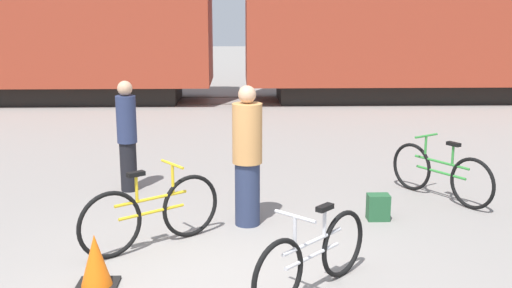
{
  "coord_description": "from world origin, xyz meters",
  "views": [
    {
      "loc": [
        0.28,
        -5.43,
        2.66
      ],
      "look_at": [
        0.49,
        1.52,
        1.1
      ],
      "focal_mm": 42.0,
      "sensor_mm": 36.0,
      "label": 1
    }
  ],
  "objects_px": {
    "bicycle_silver": "(313,257)",
    "freight_train": "(228,0)",
    "backpack": "(378,207)",
    "traffic_cone": "(96,263)",
    "person_in_navy": "(127,135)",
    "bicycle_yellow": "(152,213)",
    "person_in_tan": "(247,157)",
    "bicycle_green": "(440,173)"
  },
  "relations": [
    {
      "from": "freight_train",
      "to": "backpack",
      "type": "height_order",
      "value": "freight_train"
    },
    {
      "from": "bicycle_green",
      "to": "person_in_tan",
      "type": "bearing_deg",
      "value": -160.75
    },
    {
      "from": "bicycle_yellow",
      "to": "person_in_tan",
      "type": "xyz_separation_m",
      "value": [
        1.1,
        0.7,
        0.48
      ]
    },
    {
      "from": "person_in_navy",
      "to": "backpack",
      "type": "bearing_deg",
      "value": 65.89
    },
    {
      "from": "freight_train",
      "to": "traffic_cone",
      "type": "xyz_separation_m",
      "value": [
        -1.12,
        -12.36,
        -2.68
      ]
    },
    {
      "from": "person_in_navy",
      "to": "traffic_cone",
      "type": "relative_size",
      "value": 3.02
    },
    {
      "from": "freight_train",
      "to": "person_in_tan",
      "type": "height_order",
      "value": "freight_train"
    },
    {
      "from": "traffic_cone",
      "to": "backpack",
      "type": "bearing_deg",
      "value": 30.05
    },
    {
      "from": "bicycle_green",
      "to": "backpack",
      "type": "relative_size",
      "value": 4.53
    },
    {
      "from": "freight_train",
      "to": "bicycle_silver",
      "type": "bearing_deg",
      "value": -85.54
    },
    {
      "from": "backpack",
      "to": "bicycle_yellow",
      "type": "bearing_deg",
      "value": -163.63
    },
    {
      "from": "backpack",
      "to": "traffic_cone",
      "type": "xyz_separation_m",
      "value": [
        -3.2,
        -1.85,
        0.08
      ]
    },
    {
      "from": "freight_train",
      "to": "bicycle_silver",
      "type": "xyz_separation_m",
      "value": [
        0.98,
        -12.53,
        -2.57
      ]
    },
    {
      "from": "bicycle_yellow",
      "to": "bicycle_green",
      "type": "xyz_separation_m",
      "value": [
        3.87,
        1.67,
        -0.02
      ]
    },
    {
      "from": "bicycle_silver",
      "to": "freight_train",
      "type": "bearing_deg",
      "value": 94.46
    },
    {
      "from": "traffic_cone",
      "to": "bicycle_green",
      "type": "bearing_deg",
      "value": 32.28
    },
    {
      "from": "backpack",
      "to": "bicycle_silver",
      "type": "bearing_deg",
      "value": -118.61
    },
    {
      "from": "traffic_cone",
      "to": "person_in_navy",
      "type": "bearing_deg",
      "value": 94.42
    },
    {
      "from": "bicycle_silver",
      "to": "backpack",
      "type": "relative_size",
      "value": 3.73
    },
    {
      "from": "bicycle_green",
      "to": "person_in_tan",
      "type": "relative_size",
      "value": 0.87
    },
    {
      "from": "bicycle_yellow",
      "to": "traffic_cone",
      "type": "distance_m",
      "value": 1.12
    },
    {
      "from": "freight_train",
      "to": "traffic_cone",
      "type": "relative_size",
      "value": 94.35
    },
    {
      "from": "person_in_navy",
      "to": "backpack",
      "type": "distance_m",
      "value": 3.78
    },
    {
      "from": "freight_train",
      "to": "person_in_navy",
      "type": "bearing_deg",
      "value": -98.55
    },
    {
      "from": "freight_train",
      "to": "person_in_tan",
      "type": "bearing_deg",
      "value": -87.91
    },
    {
      "from": "traffic_cone",
      "to": "person_in_tan",
      "type": "bearing_deg",
      "value": 49.06
    },
    {
      "from": "person_in_tan",
      "to": "bicycle_yellow",
      "type": "bearing_deg",
      "value": -166.76
    },
    {
      "from": "bicycle_yellow",
      "to": "person_in_tan",
      "type": "relative_size",
      "value": 0.83
    },
    {
      "from": "bicycle_yellow",
      "to": "traffic_cone",
      "type": "bearing_deg",
      "value": -111.67
    },
    {
      "from": "person_in_navy",
      "to": "person_in_tan",
      "type": "distance_m",
      "value": 2.32
    },
    {
      "from": "person_in_tan",
      "to": "traffic_cone",
      "type": "bearing_deg",
      "value": -150.42
    },
    {
      "from": "person_in_tan",
      "to": "traffic_cone",
      "type": "height_order",
      "value": "person_in_tan"
    },
    {
      "from": "backpack",
      "to": "bicycle_green",
      "type": "bearing_deg",
      "value": 38.25
    },
    {
      "from": "bicycle_yellow",
      "to": "person_in_navy",
      "type": "xyz_separation_m",
      "value": [
        -0.66,
        2.22,
        0.45
      ]
    },
    {
      "from": "bicycle_green",
      "to": "traffic_cone",
      "type": "bearing_deg",
      "value": -147.72
    },
    {
      "from": "person_in_tan",
      "to": "traffic_cone",
      "type": "distance_m",
      "value": 2.38
    },
    {
      "from": "bicycle_yellow",
      "to": "bicycle_green",
      "type": "bearing_deg",
      "value": 23.37
    },
    {
      "from": "backpack",
      "to": "traffic_cone",
      "type": "relative_size",
      "value": 0.62
    },
    {
      "from": "person_in_navy",
      "to": "traffic_cone",
      "type": "xyz_separation_m",
      "value": [
        0.25,
        -3.25,
        -0.59
      ]
    },
    {
      "from": "freight_train",
      "to": "bicycle_silver",
      "type": "relative_size",
      "value": 40.96
    },
    {
      "from": "traffic_cone",
      "to": "bicycle_yellow",
      "type": "bearing_deg",
      "value": 68.33
    },
    {
      "from": "bicycle_silver",
      "to": "traffic_cone",
      "type": "xyz_separation_m",
      "value": [
        -2.1,
        0.17,
        -0.11
      ]
    }
  ]
}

